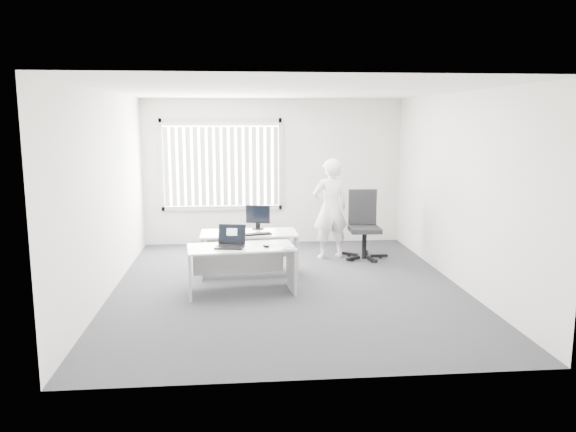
{
  "coord_description": "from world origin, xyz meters",
  "views": [
    {
      "loc": [
        -0.73,
        -7.87,
        2.4
      ],
      "look_at": [
        0.02,
        0.15,
        1.02
      ],
      "focal_mm": 35.0,
      "sensor_mm": 36.0,
      "label": 1
    }
  ],
  "objects": [
    {
      "name": "mouse",
      "position": [
        -0.33,
        -0.32,
        0.69
      ],
      "size": [
        0.08,
        0.11,
        0.04
      ],
      "primitive_type": null,
      "rotation": [
        0.0,
        0.0,
        0.22
      ],
      "color": "#A8A8AA",
      "rests_on": "paper_sheet"
    },
    {
      "name": "keyboard",
      "position": [
        -0.41,
        0.49,
        0.69
      ],
      "size": [
        0.44,
        0.24,
        0.02
      ],
      "primitive_type": "cube",
      "rotation": [
        0.0,
        0.0,
        0.26
      ],
      "color": "black",
      "rests_on": "desk_far"
    },
    {
      "name": "wall_front",
      "position": [
        0.0,
        -3.0,
        1.4
      ],
      "size": [
        5.0,
        0.02,
        2.8
      ],
      "primitive_type": "cube",
      "color": "silver",
      "rests_on": "ground"
    },
    {
      "name": "monitor",
      "position": [
        -0.39,
        0.93,
        0.87
      ],
      "size": [
        0.4,
        0.2,
        0.39
      ],
      "primitive_type": null,
      "rotation": [
        0.0,
        0.0,
        -0.24
      ],
      "color": "black",
      "rests_on": "desk_far"
    },
    {
      "name": "ground",
      "position": [
        0.0,
        0.0,
        0.0
      ],
      "size": [
        6.0,
        6.0,
        0.0
      ],
      "primitive_type": "plane",
      "color": "#48484E",
      "rests_on": "ground"
    },
    {
      "name": "desk_near",
      "position": [
        -0.67,
        -0.25,
        0.48
      ],
      "size": [
        1.52,
        0.83,
        0.67
      ],
      "rotation": [
        0.0,
        0.0,
        0.1
      ],
      "color": "silver",
      "rests_on": "ground"
    },
    {
      "name": "blinds",
      "position": [
        -1.0,
        2.9,
        1.52
      ],
      "size": [
        2.2,
        0.1,
        1.5
      ],
      "primitive_type": null,
      "color": "silver",
      "rests_on": "wall_back"
    },
    {
      "name": "office_chair",
      "position": [
        1.49,
        1.59,
        0.37
      ],
      "size": [
        0.7,
        0.7,
        1.19
      ],
      "rotation": [
        0.0,
        0.0,
        -0.03
      ],
      "color": "black",
      "rests_on": "ground"
    },
    {
      "name": "wall_back",
      "position": [
        0.0,
        3.0,
        1.4
      ],
      "size": [
        5.0,
        0.02,
        2.8
      ],
      "primitive_type": "cube",
      "color": "silver",
      "rests_on": "ground"
    },
    {
      "name": "laptop",
      "position": [
        -0.83,
        -0.32,
        0.82
      ],
      "size": [
        0.44,
        0.41,
        0.3
      ],
      "primitive_type": null,
      "rotation": [
        0.0,
        0.0,
        -0.2
      ],
      "color": "black",
      "rests_on": "desk_near"
    },
    {
      "name": "paper_sheet",
      "position": [
        -0.28,
        -0.23,
        0.67
      ],
      "size": [
        0.33,
        0.3,
        0.0
      ],
      "primitive_type": "cube",
      "rotation": [
        0.0,
        0.0,
        0.54
      ],
      "color": "white",
      "rests_on": "desk_near"
    },
    {
      "name": "ceiling",
      "position": [
        0.0,
        0.0,
        2.8
      ],
      "size": [
        5.0,
        6.0,
        0.02
      ],
      "primitive_type": "cube",
      "color": "white",
      "rests_on": "wall_back"
    },
    {
      "name": "wall_left",
      "position": [
        -2.5,
        0.0,
        1.4
      ],
      "size": [
        0.02,
        6.0,
        2.8
      ],
      "primitive_type": "cube",
      "color": "silver",
      "rests_on": "ground"
    },
    {
      "name": "wall_right",
      "position": [
        2.5,
        0.0,
        1.4
      ],
      "size": [
        0.02,
        6.0,
        2.8
      ],
      "primitive_type": "cube",
      "color": "silver",
      "rests_on": "ground"
    },
    {
      "name": "desk_far",
      "position": [
        -0.54,
        0.68,
        0.49
      ],
      "size": [
        1.49,
        0.71,
        0.68
      ],
      "rotation": [
        0.0,
        0.0,
        0.01
      ],
      "color": "silver",
      "rests_on": "ground"
    },
    {
      "name": "booklet",
      "position": [
        -0.02,
        -0.45,
        0.67
      ],
      "size": [
        0.21,
        0.24,
        0.01
      ],
      "primitive_type": "cube",
      "rotation": [
        0.0,
        0.0,
        -0.43
      ],
      "color": "white",
      "rests_on": "desk_near"
    },
    {
      "name": "window",
      "position": [
        -1.0,
        2.96,
        1.55
      ],
      "size": [
        2.32,
        0.06,
        1.76
      ],
      "primitive_type": "cube",
      "color": "#B8B7B3",
      "rests_on": "wall_back"
    },
    {
      "name": "person",
      "position": [
        0.9,
        1.66,
        0.87
      ],
      "size": [
        0.71,
        0.54,
        1.75
      ],
      "primitive_type": "imported",
      "rotation": [
        0.0,
        0.0,
        3.34
      ],
      "color": "white",
      "rests_on": "ground"
    }
  ]
}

